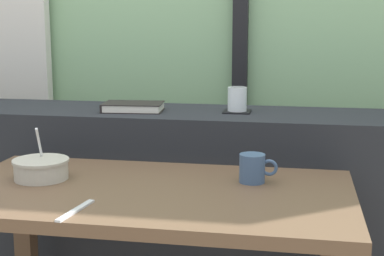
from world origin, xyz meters
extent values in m
cube|color=#23262B|center=(0.00, 0.55, 0.41)|extent=(2.80, 0.39, 0.82)
cube|color=brown|center=(0.10, -0.03, 0.67)|extent=(1.15, 0.62, 0.03)
cube|color=black|center=(0.28, 0.56, 0.82)|extent=(0.10, 0.10, 0.00)
cylinder|color=white|center=(0.28, 0.56, 0.87)|extent=(0.07, 0.07, 0.09)
cylinder|color=#CC4C38|center=(0.28, 0.56, 0.86)|extent=(0.06, 0.06, 0.06)
cube|color=black|center=(-0.10, 0.52, 0.82)|extent=(0.23, 0.16, 0.00)
cube|color=silver|center=(-0.10, 0.52, 0.84)|extent=(0.22, 0.15, 0.03)
cube|color=black|center=(-0.10, 0.52, 0.85)|extent=(0.23, 0.16, 0.00)
cube|color=black|center=(-0.21, 0.51, 0.84)|extent=(0.02, 0.14, 0.03)
cylinder|color=#BCB7A8|center=(-0.25, 0.01, 0.72)|extent=(0.16, 0.16, 0.06)
cylinder|color=#BCB7A8|center=(-0.25, 0.01, 0.74)|extent=(0.17, 0.17, 0.01)
cylinder|color=tan|center=(-0.25, 0.01, 0.71)|extent=(0.14, 0.14, 0.05)
cylinder|color=silver|center=(-0.26, 0.03, 0.78)|extent=(0.03, 0.10, 0.15)
ellipsoid|color=silver|center=(-0.26, 0.05, 0.73)|extent=(0.03, 0.05, 0.01)
cube|color=silver|center=(-0.03, -0.26, 0.69)|extent=(0.04, 0.17, 0.01)
cylinder|color=#3D567A|center=(0.38, 0.09, 0.73)|extent=(0.08, 0.08, 0.08)
torus|color=#3D567A|center=(0.43, 0.09, 0.73)|extent=(0.05, 0.01, 0.05)
camera|label=1|loc=(0.51, -1.58, 1.17)|focal=54.60mm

